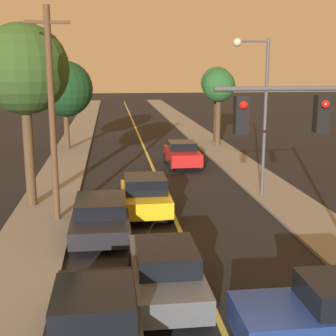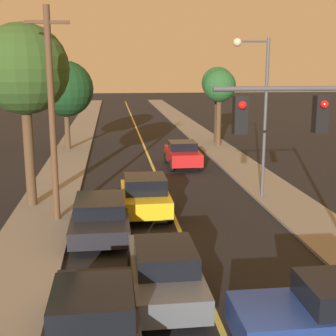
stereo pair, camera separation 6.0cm
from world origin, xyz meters
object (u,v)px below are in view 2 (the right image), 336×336
tree_right_far (217,84)px  car_near_lane_front (165,270)px  car_outer_lane_front (93,317)px  traffic_signal_mast (329,143)px  streetlamp_right (258,98)px  car_far_oncoming (183,154)px  tree_left_near (24,70)px  tree_right_near (219,87)px  tree_left_far (65,89)px  car_near_lane_second (145,195)px  car_outer_lane_second (101,214)px  utility_pole_left (52,112)px

tree_right_far → car_near_lane_front: bearing=-105.7°
tree_right_far → car_outer_lane_front: bearing=-108.0°
traffic_signal_mast → streetlamp_right: bearing=83.3°
car_far_oncoming → streetlamp_right: size_ratio=0.55×
streetlamp_right → tree_left_near: (-9.87, -0.07, 1.18)m
traffic_signal_mast → tree_right_near: tree_right_near is taller
car_far_oncoming → tree_left_far: (-7.37, 6.59, 3.59)m
tree_right_near → streetlamp_right: bearing=-96.3°
car_near_lane_front → car_outer_lane_front: bearing=-129.6°
car_near_lane_front → traffic_signal_mast: 5.23m
car_near_lane_second → tree_left_near: bearing=161.6°
tree_left_near → traffic_signal_mast: bearing=-46.1°
car_outer_lane_front → tree_right_far: tree_right_far is taller
car_outer_lane_second → streetlamp_right: bearing=27.9°
tree_left_near → tree_right_far: (11.61, 15.65, -1.21)m
traffic_signal_mast → tree_right_far: (2.82, 24.78, 0.48)m
traffic_signal_mast → tree_right_far: bearing=83.5°
tree_left_near → tree_right_far: size_ratio=1.31×
tree_right_near → tree_left_near: bearing=-128.7°
car_near_lane_second → car_outer_lane_front: (-1.76, -9.26, -0.06)m
car_near_lane_front → traffic_signal_mast: size_ratio=0.77×
car_far_oncoming → tree_right_far: (3.92, 8.22, 3.80)m
car_outer_lane_second → tree_left_near: 6.90m
car_far_oncoming → tree_right_near: (3.76, 6.88, 3.68)m
car_outer_lane_front → utility_pole_left: bearing=101.1°
tree_right_far → utility_pole_left: bearing=-120.2°
car_far_oncoming → tree_right_far: tree_right_far is taller
utility_pole_left → tree_right_far: 20.53m
car_outer_lane_front → tree_left_near: tree_left_near is taller
car_near_lane_second → tree_right_far: size_ratio=0.68×
car_near_lane_second → tree_left_far: tree_left_far is taller
car_near_lane_front → tree_right_far: (6.84, 24.36, 3.81)m
car_outer_lane_front → tree_left_near: bearing=105.5°
car_far_oncoming → utility_pole_left: bearing=56.1°
tree_left_far → tree_right_far: (11.29, 1.63, 0.21)m
car_near_lane_front → utility_pole_left: utility_pole_left is taller
traffic_signal_mast → utility_pole_left: bearing=136.8°
car_outer_lane_front → tree_left_far: tree_left_far is taller
tree_left_far → car_near_lane_front: bearing=-78.9°
tree_left_near → tree_right_near: bearing=51.3°
car_near_lane_second → tree_left_far: bearing=105.9°
tree_left_far → tree_right_near: bearing=1.5°
streetlamp_right → car_outer_lane_second: bearing=-152.1°
car_far_oncoming → traffic_signal_mast: size_ratio=0.70×
car_near_lane_front → tree_left_near: 11.12m
car_far_oncoming → tree_left_near: tree_left_near is taller
car_near_lane_front → tree_left_far: tree_left_far is taller
car_far_oncoming → tree_right_far: 9.87m
car_outer_lane_second → tree_right_far: size_ratio=0.86×
car_near_lane_front → utility_pole_left: (-3.48, 6.61, 3.49)m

